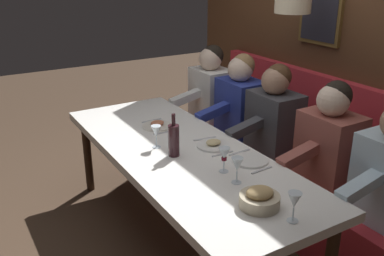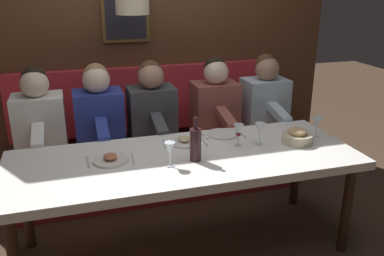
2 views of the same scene
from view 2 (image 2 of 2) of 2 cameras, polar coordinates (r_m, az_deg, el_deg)
ground_plane at (r=3.19m, az=-0.95°, el=-16.19°), size 12.00×12.00×0.00m
dining_table at (r=2.84m, az=-1.03°, el=-5.11°), size 0.90×2.39×0.74m
banquette_bench at (r=3.82m, az=-4.61°, el=-5.82°), size 0.52×2.59×0.45m
back_wall_panel at (r=4.04m, az=-6.88°, el=12.49°), size 0.59×3.79×2.90m
diner_nearest at (r=3.92m, az=10.04°, el=3.87°), size 0.60×0.40×0.79m
diner_near at (r=3.73m, az=3.19°, el=3.33°), size 0.60×0.40×0.79m
diner_middle at (r=3.59m, az=-5.57°, el=2.57°), size 0.60×0.40×0.79m
diner_far at (r=3.53m, az=-12.75°, el=1.90°), size 0.60×0.40×0.79m
diner_farthest at (r=3.54m, az=-20.38°, el=1.15°), size 0.60×0.40×0.79m
place_setting_0 at (r=2.79m, az=-11.21°, el=-4.24°), size 0.24×0.31×0.05m
place_setting_1 at (r=3.03m, az=-1.08°, el=-1.84°), size 0.24×0.32×0.05m
place_setting_2 at (r=3.19m, az=4.23°, el=-0.86°), size 0.24×0.32×0.01m
wine_glass_0 at (r=3.25m, az=16.92°, el=0.69°), size 0.07×0.07×0.16m
wine_glass_1 at (r=3.01m, az=9.36°, el=-0.16°), size 0.07×0.07×0.16m
wine_glass_2 at (r=2.97m, az=6.46°, el=-0.37°), size 0.07×0.07×0.16m
wine_glass_3 at (r=2.63m, az=-3.10°, el=-2.95°), size 0.07×0.07×0.16m
wine_bottle at (r=2.71m, az=0.49°, el=-2.22°), size 0.08×0.08×0.30m
bread_bowl at (r=3.12m, az=14.38°, el=-1.19°), size 0.22×0.22×0.12m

